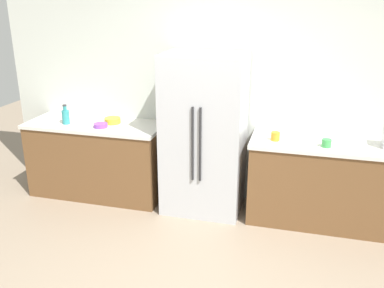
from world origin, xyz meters
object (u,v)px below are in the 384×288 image
(refrigerator, at_px, (204,135))
(bowl_b, at_px, (101,125))
(bottle_a, at_px, (66,116))
(cup_b, at_px, (327,143))
(cup_a, at_px, (275,136))
(bowl_a, at_px, (113,120))

(refrigerator, height_order, bowl_b, refrigerator)
(refrigerator, relative_size, bottle_a, 7.64)
(refrigerator, xyz_separation_m, bowl_b, (-1.18, -0.11, 0.04))
(bottle_a, bearing_deg, refrigerator, 3.16)
(refrigerator, bearing_deg, cup_b, -5.81)
(refrigerator, relative_size, cup_b, 19.04)
(refrigerator, distance_m, cup_a, 0.77)
(bottle_a, xyz_separation_m, cup_a, (2.39, 0.03, -0.05))
(cup_b, bearing_deg, bowl_b, 179.57)
(refrigerator, height_order, cup_a, refrigerator)
(refrigerator, relative_size, cup_a, 19.44)
(bowl_b, bearing_deg, bowl_a, 71.80)
(bottle_a, height_order, cup_b, bottle_a)
(cup_b, distance_m, bowl_b, 2.45)
(bottle_a, xyz_separation_m, bowl_a, (0.51, 0.16, -0.06))
(refrigerator, distance_m, bowl_b, 1.18)
(bowl_b, bearing_deg, cup_b, -0.43)
(cup_a, distance_m, bowl_b, 1.94)
(bowl_b, bearing_deg, refrigerator, 5.38)
(cup_b, bearing_deg, cup_a, 172.18)
(cup_b, bearing_deg, bowl_a, 175.13)
(cup_b, relative_size, bowl_b, 0.59)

